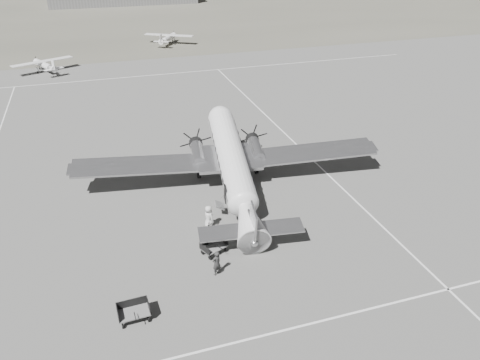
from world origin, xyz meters
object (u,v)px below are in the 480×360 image
Objects in this scene: baggage_cart_far at (134,312)px; passenger at (209,217)px; ramp_agent at (211,231)px; dc3_airliner at (233,165)px; light_plane_right at (168,39)px; baggage_cart_near at (214,247)px; ground_crew at (217,263)px; light_plane_left at (44,66)px.

baggage_cart_far is 10.10m from passenger.
ramp_agent is 1.71m from passenger.
light_plane_right is (5.00, 58.76, -1.56)m from dc3_airliner.
baggage_cart_near is 2.32m from ground_crew.
ground_crew is at bearing -102.04° from light_plane_left.
baggage_cart_far is 1.07× the size of ground_crew.
ground_crew is at bearing -104.88° from dc3_airliner.
light_plane_right reaches higher than baggage_cart_near.
passenger is at bearing -99.76° from light_plane_left.
dc3_airliner is at bearing -64.35° from light_plane_right.
light_plane_right is (21.86, 13.93, 0.03)m from light_plane_left.
light_plane_left is at bearing 39.04° from ramp_agent.
dc3_airliner is at bearing 49.05° from baggage_cart_far.
dc3_airliner reaches higher than passenger.
baggage_cart_near is at bearing -163.30° from ramp_agent.
ramp_agent is at bearing 41.67° from baggage_cart_far.
light_plane_left is at bearing 118.32° from dc3_airliner.
baggage_cart_far is at bearing -166.34° from baggage_cart_near.
dc3_airliner reaches higher than baggage_cart_far.
light_plane_left reaches higher than ground_crew.
light_plane_left reaches higher than baggage_cart_far.
ground_crew is 3.72m from ramp_agent.
passenger is at bearing 16.70° from ramp_agent.
baggage_cart_near is 0.98× the size of passenger.
ground_crew reaches higher than baggage_cart_far.
passenger reaches higher than baggage_cart_far.
light_plane_right is 67.04m from baggage_cart_near.
baggage_cart_far is at bearing -1.88° from ground_crew.
baggage_cart_near is 0.96× the size of baggage_cart_far.
baggage_cart_far is (-14.73, -71.13, -0.47)m from light_plane_right.
ramp_agent is at bearing -66.95° from light_plane_right.
light_plane_right is 65.60m from ramp_agent.
ground_crew is (5.58, 2.42, 0.35)m from baggage_cart_far.
dc3_airliner reaches higher than ramp_agent.
dc3_airliner reaches higher than light_plane_left.
dc3_airliner is 15.49× the size of ramp_agent.
light_plane_left is at bearing 79.88° from baggage_cart_near.
dc3_airliner is at bearing 40.11° from baggage_cart_near.
light_plane_right reaches higher than baggage_cart_far.
light_plane_left is 51.25m from passenger.
light_plane_right is 5.20× the size of passenger.
baggage_cart_near is at bearing -101.06° from light_plane_left.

